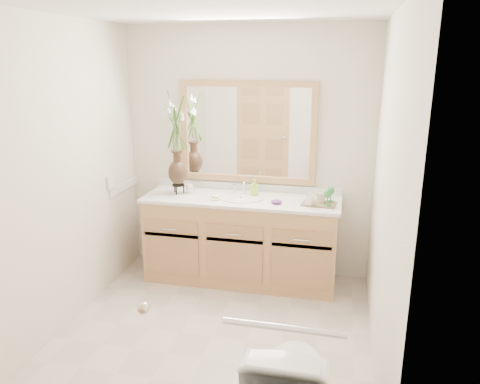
% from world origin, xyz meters
% --- Properties ---
extents(floor, '(2.60, 2.60, 0.00)m').
position_xyz_m(floor, '(0.00, 0.00, 0.00)').
color(floor, '#B8AC9D').
rests_on(floor, ground).
extents(ceiling, '(2.40, 2.60, 0.02)m').
position_xyz_m(ceiling, '(0.00, 0.00, 2.40)').
color(ceiling, white).
rests_on(ceiling, wall_back).
extents(wall_back, '(2.40, 0.02, 2.40)m').
position_xyz_m(wall_back, '(0.00, 1.30, 1.20)').
color(wall_back, silver).
rests_on(wall_back, floor).
extents(wall_front, '(2.40, 0.02, 2.40)m').
position_xyz_m(wall_front, '(0.00, -1.30, 1.20)').
color(wall_front, silver).
rests_on(wall_front, floor).
extents(wall_left, '(0.02, 2.60, 2.40)m').
position_xyz_m(wall_left, '(-1.20, 0.00, 1.20)').
color(wall_left, silver).
rests_on(wall_left, floor).
extents(wall_right, '(0.02, 2.60, 2.40)m').
position_xyz_m(wall_right, '(1.20, 0.00, 1.20)').
color(wall_right, silver).
rests_on(wall_right, floor).
extents(vanity, '(1.80, 0.55, 0.80)m').
position_xyz_m(vanity, '(0.00, 1.01, 0.40)').
color(vanity, tan).
rests_on(vanity, floor).
extents(counter, '(1.84, 0.57, 0.03)m').
position_xyz_m(counter, '(0.00, 1.01, 0.82)').
color(counter, white).
rests_on(counter, vanity).
extents(sink, '(0.38, 0.34, 0.23)m').
position_xyz_m(sink, '(0.00, 1.00, 0.78)').
color(sink, white).
rests_on(sink, counter).
extents(mirror, '(1.32, 0.04, 0.97)m').
position_xyz_m(mirror, '(0.00, 1.28, 1.41)').
color(mirror, white).
rests_on(mirror, wall_back).
extents(switch_plate, '(0.02, 0.12, 0.12)m').
position_xyz_m(switch_plate, '(-1.19, 0.76, 0.98)').
color(switch_plate, white).
rests_on(switch_plate, wall_left).
extents(door, '(0.80, 0.03, 2.00)m').
position_xyz_m(door, '(-0.30, -1.29, 1.00)').
color(door, tan).
rests_on(door, floor).
extents(grab_bar, '(0.55, 0.03, 0.03)m').
position_xyz_m(grab_bar, '(0.70, -1.27, 0.95)').
color(grab_bar, silver).
rests_on(grab_bar, wall_front).
extents(flower_vase, '(0.21, 0.21, 0.87)m').
position_xyz_m(flower_vase, '(-0.62, 1.03, 1.42)').
color(flower_vase, black).
rests_on(flower_vase, counter).
extents(tumbler, '(0.06, 0.06, 0.08)m').
position_xyz_m(tumbler, '(-0.52, 1.07, 0.87)').
color(tumbler, beige).
rests_on(tumbler, counter).
extents(soap_dish, '(0.11, 0.11, 0.04)m').
position_xyz_m(soap_dish, '(-0.22, 0.91, 0.84)').
color(soap_dish, beige).
rests_on(soap_dish, counter).
extents(soap_bottle, '(0.07, 0.07, 0.14)m').
position_xyz_m(soap_bottle, '(0.10, 1.14, 0.90)').
color(soap_bottle, '#A1E435').
rests_on(soap_bottle, counter).
extents(purple_dish, '(0.12, 0.10, 0.04)m').
position_xyz_m(purple_dish, '(0.35, 0.91, 0.85)').
color(purple_dish, '#5A2571').
rests_on(purple_dish, counter).
extents(tray, '(0.31, 0.23, 0.01)m').
position_xyz_m(tray, '(0.72, 0.97, 0.84)').
color(tray, brown).
rests_on(tray, counter).
extents(mug_left, '(0.11, 0.11, 0.09)m').
position_xyz_m(mug_left, '(0.64, 0.90, 0.89)').
color(mug_left, beige).
rests_on(mug_left, tray).
extents(mug_right, '(0.13, 0.12, 0.10)m').
position_xyz_m(mug_right, '(0.74, 1.00, 0.90)').
color(mug_right, beige).
rests_on(mug_right, tray).
extents(goblet_front, '(0.07, 0.07, 0.15)m').
position_xyz_m(goblet_front, '(0.80, 0.90, 0.95)').
color(goblet_front, '#26722F').
rests_on(goblet_front, tray).
extents(goblet_back, '(0.06, 0.06, 0.14)m').
position_xyz_m(goblet_back, '(0.82, 1.03, 0.94)').
color(goblet_back, '#26722F').
rests_on(goblet_back, tray).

